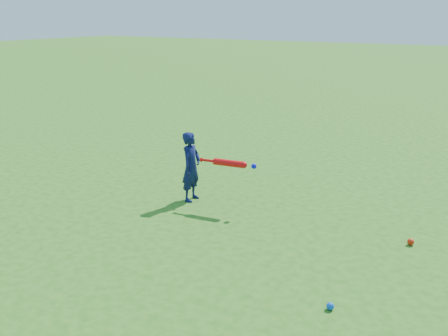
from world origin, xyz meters
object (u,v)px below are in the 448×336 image
Objects in this scene: child at (191,167)px; ground_ball_red at (411,242)px; bat_swing at (231,163)px; ground_ball_blue at (330,306)px.

child is 3.02m from ground_ball_red.
child reaches higher than ground_ball_red.
ground_ball_blue is at bearing -47.47° from bat_swing.
bat_swing is (-2.35, -0.06, 0.59)m from ground_ball_red.
ground_ball_red is at bearing 78.82° from ground_ball_blue.
child is at bearing 148.17° from ground_ball_blue.
child is 13.96× the size of ground_ball_blue.
child reaches higher than bat_swing.
child is at bearing -178.14° from ground_ball_red.
ground_ball_red is at bearing -6.16° from bat_swing.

